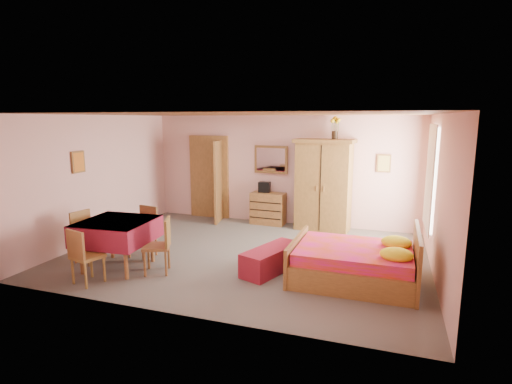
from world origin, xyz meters
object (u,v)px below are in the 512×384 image
(bed, at_px, (354,253))
(chair_east, at_px, (156,246))
(dining_table, at_px, (118,244))
(chair_south, at_px, (88,256))
(bench, at_px, (272,259))
(wall_mirror, at_px, (271,160))
(chair_west, at_px, (89,237))
(chair_north, at_px, (142,232))
(stereo, at_px, (264,187))
(floor_lamp, at_px, (299,188))
(wardrobe, at_px, (324,185))
(sunflower_vase, at_px, (335,128))
(chest_of_drawers, at_px, (268,208))

(bed, bearing_deg, chair_east, -166.65)
(dining_table, distance_m, chair_south, 0.69)
(chair_south, bearing_deg, bench, 42.82)
(chair_south, bearing_deg, chair_east, 57.04)
(wall_mirror, distance_m, chair_west, 4.49)
(dining_table, relative_size, chair_north, 1.23)
(stereo, distance_m, floor_lamp, 0.83)
(dining_table, height_order, chair_north, chair_north)
(wardrobe, relative_size, chair_west, 2.27)
(wardrobe, xyz_separation_m, chair_south, (-2.93, -4.23, -0.60))
(dining_table, relative_size, chair_west, 1.24)
(stereo, height_order, wardrobe, wardrobe)
(chair_north, height_order, chair_west, chair_north)
(sunflower_vase, relative_size, chair_west, 0.55)
(stereo, bearing_deg, wall_mirror, 55.84)
(bed, distance_m, bench, 1.36)
(chest_of_drawers, xyz_separation_m, bench, (0.95, -2.89, -0.18))
(chest_of_drawers, xyz_separation_m, chair_north, (-1.52, -2.97, 0.08))
(wardrobe, distance_m, sunflower_vase, 1.31)
(chair_south, bearing_deg, floor_lamp, 76.41)
(wall_mirror, bearing_deg, floor_lamp, -2.49)
(sunflower_vase, height_order, bed, sunflower_vase)
(stereo, height_order, bench, stereo)
(wall_mirror, height_order, stereo, wall_mirror)
(sunflower_vase, height_order, chair_south, sunflower_vase)
(chair_east, bearing_deg, dining_table, 68.69)
(wall_mirror, bearing_deg, chair_east, -97.86)
(chest_of_drawers, relative_size, chair_east, 0.88)
(wall_mirror, distance_m, chair_east, 4.02)
(wall_mirror, height_order, wardrobe, wardrobe)
(bed, bearing_deg, chair_north, -177.83)
(dining_table, bearing_deg, chair_west, 174.00)
(wardrobe, distance_m, bench, 2.98)
(bed, relative_size, bench, 1.59)
(chair_south, distance_m, chair_north, 1.32)
(wardrobe, xyz_separation_m, chair_north, (-2.85, -2.91, -0.58))
(chest_of_drawers, relative_size, sunflower_vase, 1.62)
(chair_west, bearing_deg, stereo, 158.36)
(sunflower_vase, relative_size, bed, 0.26)
(bed, distance_m, chair_south, 4.14)
(chair_south, bearing_deg, wardrobe, 69.41)
(dining_table, bearing_deg, floor_lamp, 58.31)
(stereo, height_order, bed, stereo)
(chest_of_drawers, distance_m, wall_mirror, 1.18)
(wall_mirror, relative_size, chair_west, 0.93)
(sunflower_vase, xyz_separation_m, chair_east, (-2.37, -3.54, -1.86))
(sunflower_vase, bearing_deg, wall_mirror, 171.29)
(chest_of_drawers, bearing_deg, wall_mirror, 92.77)
(dining_table, bearing_deg, chair_south, -92.02)
(floor_lamp, bearing_deg, sunflower_vase, -10.11)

